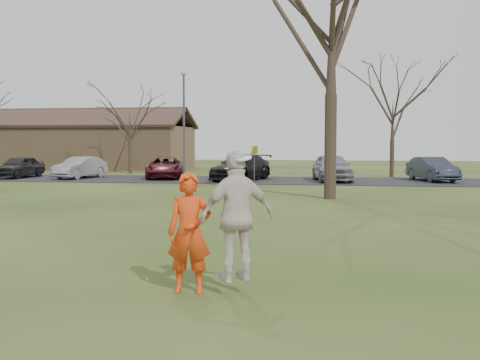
# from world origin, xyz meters

# --- Properties ---
(ground) EXTENTS (120.00, 120.00, 0.00)m
(ground) POSITION_xyz_m (0.00, 0.00, 0.00)
(ground) COLOR #1E380F
(ground) RESTS_ON ground
(parking_strip) EXTENTS (62.00, 6.50, 0.04)m
(parking_strip) POSITION_xyz_m (0.00, 25.00, 0.02)
(parking_strip) COLOR black
(parking_strip) RESTS_ON ground
(player_defender) EXTENTS (0.72, 0.51, 1.88)m
(player_defender) POSITION_xyz_m (-0.21, 0.24, 0.94)
(player_defender) COLOR #E13F12
(player_defender) RESTS_ON ground
(car_0) EXTENTS (1.78, 4.07, 1.36)m
(car_0) POSITION_xyz_m (-17.19, 24.70, 0.72)
(car_0) COLOR black
(car_0) RESTS_ON parking_strip
(car_1) EXTENTS (2.21, 4.20, 1.32)m
(car_1) POSITION_xyz_m (-13.21, 24.83, 0.70)
(car_1) COLOR gray
(car_1) RESTS_ON parking_strip
(car_2) EXTENTS (3.17, 5.08, 1.31)m
(car_2) POSITION_xyz_m (-7.98, 25.56, 0.70)
(car_2) COLOR #50131C
(car_2) RESTS_ON parking_strip
(car_3) EXTENTS (3.51, 5.54, 1.50)m
(car_3) POSITION_xyz_m (-3.11, 24.57, 0.79)
(car_3) COLOR black
(car_3) RESTS_ON parking_strip
(car_4) EXTENTS (2.58, 4.88, 1.58)m
(car_4) POSITION_xyz_m (2.13, 24.65, 0.83)
(car_4) COLOR gray
(car_4) RESTS_ON parking_strip
(car_5) EXTENTS (2.54, 4.40, 1.37)m
(car_5) POSITION_xyz_m (7.83, 25.58, 0.73)
(car_5) COLOR #29313E
(car_5) RESTS_ON parking_strip
(catching_play) EXTENTS (1.26, 1.04, 2.01)m
(catching_play) POSITION_xyz_m (0.54, 0.21, 1.22)
(catching_play) COLOR silver
(catching_play) RESTS_ON ground
(building) EXTENTS (20.60, 8.50, 5.14)m
(building) POSITION_xyz_m (-20.00, 38.00, 1.93)
(building) COLOR #8C6D4C
(building) RESTS_ON ground
(lamp_post) EXTENTS (0.34, 0.34, 6.27)m
(lamp_post) POSITION_xyz_m (-6.00, 22.50, 3.97)
(lamp_post) COLOR #47474C
(lamp_post) RESTS_ON ground
(sign_yellow) EXTENTS (0.35, 0.35, 2.08)m
(sign_yellow) POSITION_xyz_m (-2.00, 22.00, 1.45)
(sign_yellow) COLOR #47474C
(sign_yellow) RESTS_ON ground
(big_tree) EXTENTS (9.00, 9.00, 14.00)m
(big_tree) POSITION_xyz_m (2.00, 15.00, 7.00)
(big_tree) COLOR #352821
(big_tree) RESTS_ON ground
(small_tree_row) EXTENTS (55.00, 5.90, 8.50)m
(small_tree_row) POSITION_xyz_m (4.38, 30.06, 3.89)
(small_tree_row) COLOR #352821
(small_tree_row) RESTS_ON ground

